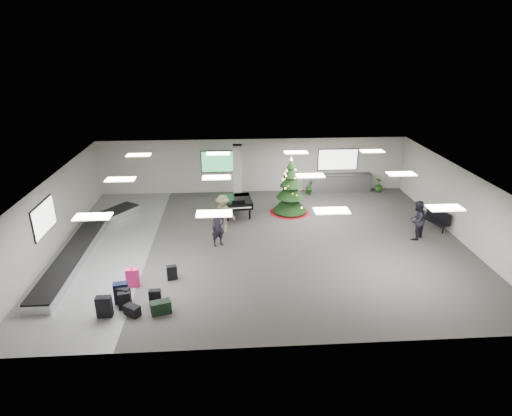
{
  "coord_description": "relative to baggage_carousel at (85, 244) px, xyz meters",
  "views": [
    {
      "loc": [
        -1.46,
        -17.32,
        8.64
      ],
      "look_at": [
        -0.26,
        1.0,
        1.3
      ],
      "focal_mm": 30.0,
      "sensor_mm": 36.0,
      "label": 1
    }
  ],
  "objects": [
    {
      "name": "traveler_bench",
      "position": [
        14.83,
        0.06,
        0.71
      ],
      "size": [
        1.14,
        1.12,
        1.85
      ],
      "primitive_type": "imported",
      "rotation": [
        0.0,
        0.0,
        3.89
      ],
      "color": "black",
      "rests_on": "ground"
    },
    {
      "name": "service_counter",
      "position": [
        12.84,
        6.73,
        0.33
      ],
      "size": [
        4.05,
        0.65,
        1.08
      ],
      "color": "silver",
      "rests_on": "ground"
    },
    {
      "name": "suitcase_1",
      "position": [
        2.65,
        -4.43,
        0.13
      ],
      "size": [
        0.49,
        0.35,
        0.7
      ],
      "rotation": [
        0.0,
        0.0,
        -0.31
      ],
      "color": "black",
      "rests_on": "ground"
    },
    {
      "name": "grand_piano",
      "position": [
        6.76,
        3.37,
        0.54
      ],
      "size": [
        1.6,
        1.98,
        1.06
      ],
      "rotation": [
        0.0,
        0.0,
        0.09
      ],
      "color": "black",
      "rests_on": "ground"
    },
    {
      "name": "suitcase_3",
      "position": [
        4.1,
        -2.82,
        0.08
      ],
      "size": [
        0.42,
        0.29,
        0.6
      ],
      "rotation": [
        0.0,
        0.0,
        0.21
      ],
      "color": "black",
      "rests_on": "ground"
    },
    {
      "name": "potted_plant_right",
      "position": [
        15.33,
        6.56,
        0.21
      ],
      "size": [
        0.67,
        0.67,
        0.84
      ],
      "primitive_type": "imported",
      "rotation": [
        0.0,
        0.0,
        2.35
      ],
      "color": "#133B13",
      "rests_on": "ground"
    },
    {
      "name": "suitcase_7",
      "position": [
        3.72,
        -4.48,
        0.08
      ],
      "size": [
        0.41,
        0.23,
        0.61
      ],
      "rotation": [
        0.0,
        0.0,
        0.04
      ],
      "color": "black",
      "rests_on": "ground"
    },
    {
      "name": "baggage_carousel",
      "position": [
        0.0,
        0.0,
        0.0
      ],
      "size": [
        2.28,
        9.71,
        0.43
      ],
      "color": "silver",
      "rests_on": "ground"
    },
    {
      "name": "green_duffel",
      "position": [
        3.98,
        -4.98,
        0.01
      ],
      "size": [
        0.74,
        0.52,
        0.47
      ],
      "rotation": [
        0.0,
        0.0,
        0.3
      ],
      "color": "black",
      "rests_on": "ground"
    },
    {
      "name": "bench",
      "position": [
        16.31,
        1.08,
        0.33
      ],
      "size": [
        0.99,
        1.59,
        0.96
      ],
      "rotation": [
        0.0,
        0.0,
        0.34
      ],
      "color": "black",
      "rests_on": "ground"
    },
    {
      "name": "traveler_b",
      "position": [
        6.03,
        1.47,
        0.7
      ],
      "size": [
        1.28,
        0.87,
        1.83
      ],
      "primitive_type": "imported",
      "rotation": [
        0.0,
        0.0,
        -0.17
      ],
      "color": "olive",
      "rests_on": "ground"
    },
    {
      "name": "suitcase_0",
      "position": [
        2.71,
        -4.63,
        0.1
      ],
      "size": [
        0.44,
        0.29,
        0.64
      ],
      "rotation": [
        0.0,
        0.0,
        0.19
      ],
      "color": "black",
      "rests_on": "ground"
    },
    {
      "name": "ground",
      "position": [
        7.84,
        0.08,
        -0.21
      ],
      "size": [
        18.0,
        18.0,
        0.0
      ],
      "primitive_type": "plane",
      "color": "#383633",
      "rests_on": "ground"
    },
    {
      "name": "room_envelope",
      "position": [
        7.46,
        0.75,
        2.12
      ],
      "size": [
        18.02,
        14.02,
        3.21
      ],
      "color": "#B3AEA4",
      "rests_on": "ground"
    },
    {
      "name": "navy_suitcase",
      "position": [
        2.52,
        -4.24,
        0.17
      ],
      "size": [
        0.53,
        0.37,
        0.78
      ],
      "rotation": [
        0.0,
        0.0,
        0.17
      ],
      "color": "black",
      "rests_on": "ground"
    },
    {
      "name": "black_duffel",
      "position": [
        3.03,
        -5.03,
        -0.03
      ],
      "size": [
        0.62,
        0.55,
        0.37
      ],
      "rotation": [
        0.0,
        0.0,
        -0.6
      ],
      "color": "black",
      "rests_on": "ground"
    },
    {
      "name": "traveler_a",
      "position": [
        5.83,
        -0.02,
        0.67
      ],
      "size": [
        0.77,
        0.69,
        1.77
      ],
      "primitive_type": "imported",
      "rotation": [
        0.0,
        0.0,
        0.52
      ],
      "color": "black",
      "rests_on": "ground"
    },
    {
      "name": "pink_suitcase",
      "position": [
        2.72,
        -3.23,
        0.16
      ],
      "size": [
        0.49,
        0.3,
        0.76
      ],
      "rotation": [
        0.0,
        0.0,
        0.07
      ],
      "color": "#E71E6A",
      "rests_on": "ground"
    },
    {
      "name": "christmas_tree",
      "position": [
        9.54,
        3.63,
        0.83
      ],
      "size": [
        2.14,
        2.14,
        3.05
      ],
      "color": "#6B0D09",
      "rests_on": "ground"
    },
    {
      "name": "suitcase_5",
      "position": [
        2.15,
        -5.04,
        0.16
      ],
      "size": [
        0.5,
        0.28,
        0.77
      ],
      "rotation": [
        0.0,
        0.0,
        0.02
      ],
      "color": "black",
      "rests_on": "ground"
    },
    {
      "name": "potted_plant_left",
      "position": [
        11.09,
        6.34,
        0.21
      ],
      "size": [
        0.57,
        0.59,
        0.84
      ],
      "primitive_type": "imported",
      "rotation": [
        0.0,
        0.0,
        0.98
      ],
      "color": "#133B13",
      "rests_on": "ground"
    }
  ]
}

